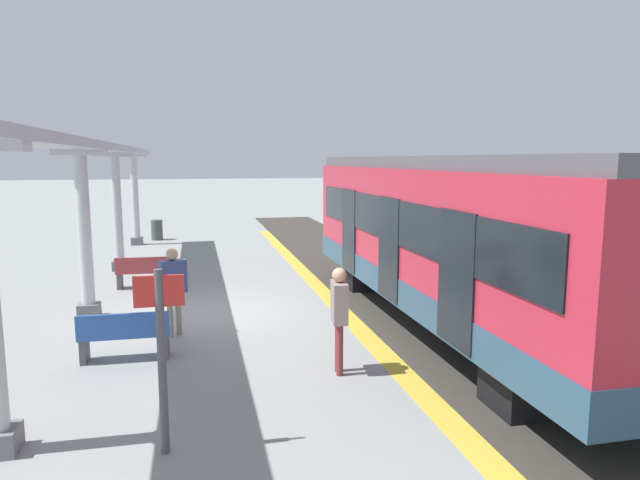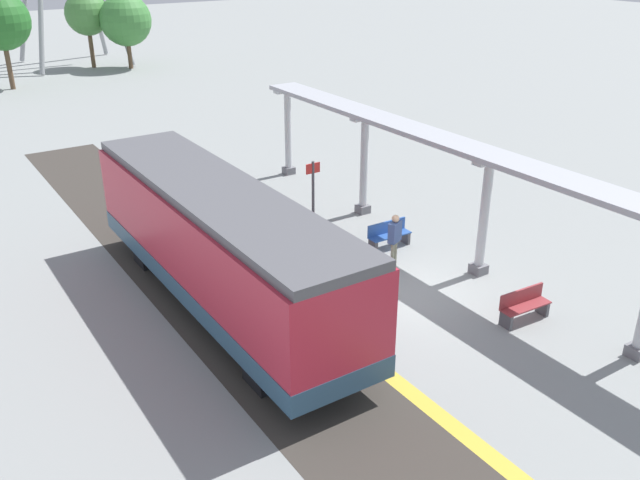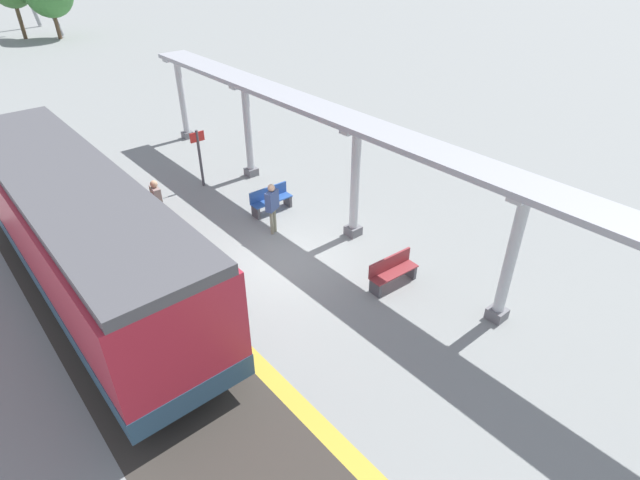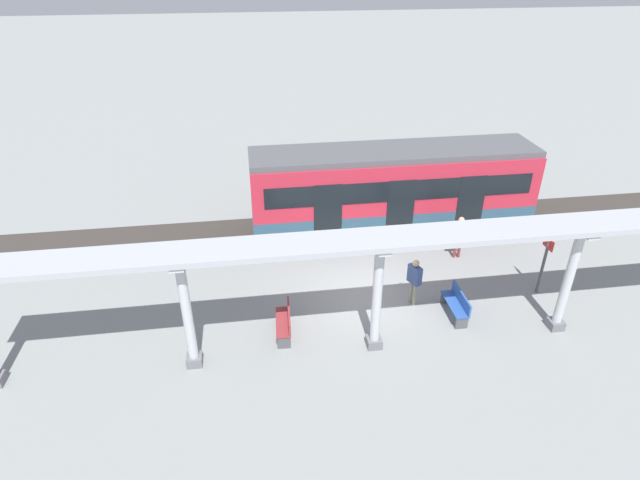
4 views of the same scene
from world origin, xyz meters
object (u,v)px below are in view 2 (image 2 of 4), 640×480
object	(u,v)px
bench_mid_platform	(524,305)
passenger_by_the_benches	(395,235)
canopy_pillar_fifth	(288,132)
platform_info_sign	(313,185)
canopy_pillar_third	(484,217)
canopy_pillar_fourth	(364,165)
bench_near_end	(388,234)
train_near_carriage	(220,246)
passenger_waiting_near_edge	(276,225)

from	to	relation	value
bench_mid_platform	passenger_by_the_benches	world-z (taller)	passenger_by_the_benches
canopy_pillar_fifth	platform_info_sign	size ratio (longest dim) A/B	1.65
canopy_pillar_third	passenger_by_the_benches	distance (m)	2.68
canopy_pillar_fourth	bench_near_end	xyz separation A→B (m)	(-1.09, -2.85, -1.39)
train_near_carriage	passenger_waiting_near_edge	world-z (taller)	train_near_carriage
bench_near_end	passenger_waiting_near_edge	xyz separation A→B (m)	(-3.42, 1.35, 0.64)
bench_near_end	passenger_by_the_benches	distance (m)	1.60
canopy_pillar_fifth	bench_mid_platform	xyz separation A→B (m)	(-0.98, -13.74, -1.39)
bench_mid_platform	passenger_by_the_benches	xyz separation A→B (m)	(-0.89, 4.33, 0.64)
passenger_waiting_near_edge	platform_info_sign	bearing A→B (deg)	36.39
bench_mid_platform	bench_near_end	bearing A→B (deg)	91.14
canopy_pillar_fifth	platform_info_sign	distance (m)	5.27
passenger_by_the_benches	canopy_pillar_fifth	bearing A→B (deg)	78.73
canopy_pillar_fifth	passenger_by_the_benches	distance (m)	9.62
passenger_waiting_near_edge	passenger_by_the_benches	bearing A→B (deg)	-44.45
bench_near_end	platform_info_sign	size ratio (longest dim) A/B	0.68
train_near_carriage	bench_mid_platform	distance (m)	8.20
canopy_pillar_third	passenger_waiting_near_edge	distance (m)	6.32
train_near_carriage	bench_near_end	size ratio (longest dim) A/B	7.70
platform_info_sign	passenger_waiting_near_edge	distance (m)	3.25
passenger_by_the_benches	bench_mid_platform	bearing A→B (deg)	-78.36
bench_near_end	passenger_waiting_near_edge	size ratio (longest dim) A/B	0.87
canopy_pillar_third	bench_near_end	distance (m)	3.48
train_near_carriage	bench_mid_platform	xyz separation A→B (m)	(6.34, -5.02, -1.38)
train_near_carriage	canopy_pillar_fifth	world-z (taller)	canopy_pillar_fifth
canopy_pillar_fifth	canopy_pillar_fourth	bearing A→B (deg)	-90.00
bench_near_end	bench_mid_platform	world-z (taller)	same
bench_near_end	bench_mid_platform	size ratio (longest dim) A/B	0.99
bench_near_end	passenger_by_the_benches	xyz separation A→B (m)	(-0.78, -1.24, 0.64)
train_near_carriage	canopy_pillar_fourth	world-z (taller)	canopy_pillar_fourth
bench_near_end	train_near_carriage	bearing A→B (deg)	-174.94
bench_near_end	bench_mid_platform	distance (m)	5.57
bench_mid_platform	canopy_pillar_third	bearing A→B (deg)	69.08
canopy_pillar_fourth	canopy_pillar_fifth	xyz separation A→B (m)	(0.00, 5.31, 0.00)
canopy_pillar_third	platform_info_sign	bearing A→B (deg)	106.91
canopy_pillar_fourth	canopy_pillar_fifth	distance (m)	5.31
canopy_pillar_fourth	bench_near_end	bearing A→B (deg)	-110.96
canopy_pillar_third	passenger_by_the_benches	size ratio (longest dim) A/B	2.09
train_near_carriage	passenger_by_the_benches	distance (m)	5.54
canopy_pillar_fourth	bench_near_end	size ratio (longest dim) A/B	2.41
bench_mid_platform	platform_info_sign	world-z (taller)	platform_info_sign
canopy_pillar_fourth	train_near_carriage	bearing A→B (deg)	-155.06
canopy_pillar_fourth	passenger_by_the_benches	bearing A→B (deg)	-114.61
passenger_waiting_near_edge	bench_mid_platform	bearing A→B (deg)	-62.95
canopy_pillar_fourth	canopy_pillar_third	bearing A→B (deg)	-90.00
bench_near_end	passenger_waiting_near_edge	bearing A→B (deg)	158.42
canopy_pillar_fourth	passenger_by_the_benches	xyz separation A→B (m)	(-1.88, -4.09, -0.76)
canopy_pillar_fifth	platform_info_sign	world-z (taller)	canopy_pillar_fifth
canopy_pillar_fourth	platform_info_sign	world-z (taller)	canopy_pillar_fourth
canopy_pillar_fourth	canopy_pillar_fifth	size ratio (longest dim) A/B	1.00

